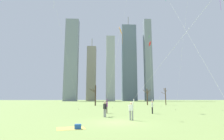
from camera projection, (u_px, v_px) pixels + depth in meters
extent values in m
plane|color=#7A934C|center=(115.00, 122.00, 14.76)|extent=(400.00, 400.00, 0.00)
cylinder|color=black|center=(152.00, 110.00, 23.10)|extent=(0.14, 0.14, 0.85)
cylinder|color=black|center=(152.00, 110.00, 23.30)|extent=(0.14, 0.14, 0.85)
cube|color=white|center=(152.00, 105.00, 23.31)|extent=(0.31, 0.39, 0.54)
sphere|color=tan|center=(152.00, 102.00, 23.37)|extent=(0.22, 0.22, 0.22)
cylinder|color=white|center=(152.00, 105.00, 23.11)|extent=(0.09, 0.09, 0.55)
cylinder|color=white|center=(152.00, 101.00, 23.58)|extent=(0.16, 0.22, 0.56)
cube|color=red|center=(150.00, 44.00, 28.01)|extent=(0.52, 0.79, 0.89)
cylinder|color=black|center=(150.00, 44.00, 28.01)|extent=(0.26, 0.08, 0.56)
cylinder|color=silver|center=(151.00, 69.00, 25.82)|extent=(0.80, 3.08, 8.53)
cylinder|color=#726656|center=(107.00, 110.00, 23.81)|extent=(0.14, 0.14, 0.85)
cylinder|color=#726656|center=(107.00, 110.00, 23.59)|extent=(0.14, 0.14, 0.85)
cube|color=purple|center=(107.00, 105.00, 23.81)|extent=(0.21, 0.35, 0.54)
sphere|color=brown|center=(107.00, 102.00, 23.87)|extent=(0.22, 0.22, 0.22)
cylinder|color=purple|center=(107.00, 105.00, 24.01)|extent=(0.09, 0.09, 0.55)
cylinder|color=purple|center=(107.00, 101.00, 23.67)|extent=(0.10, 0.21, 0.56)
cube|color=orange|center=(121.00, 30.00, 20.36)|extent=(0.38, 0.90, 0.83)
cylinder|color=black|center=(121.00, 30.00, 20.36)|extent=(0.33, 0.11, 0.51)
cylinder|color=orange|center=(122.00, 39.00, 20.27)|extent=(0.02, 0.02, 1.25)
cylinder|color=silver|center=(113.00, 67.00, 22.03)|extent=(1.42, 4.70, 7.70)
cylinder|color=gray|center=(130.00, 115.00, 16.20)|extent=(0.14, 0.14, 0.85)
cylinder|color=gray|center=(132.00, 116.00, 16.11)|extent=(0.14, 0.14, 0.85)
cube|color=white|center=(131.00, 108.00, 16.26)|extent=(0.39, 0.34, 0.54)
sphere|color=beige|center=(131.00, 103.00, 16.32)|extent=(0.22, 0.22, 0.22)
cylinder|color=white|center=(129.00, 108.00, 16.35)|extent=(0.09, 0.09, 0.55)
cylinder|color=white|center=(133.00, 102.00, 16.24)|extent=(0.22, 0.18, 0.56)
cylinder|color=purple|center=(220.00, 3.00, 14.23)|extent=(0.02, 0.02, 1.29)
cylinder|color=silver|center=(173.00, 48.00, 15.29)|extent=(6.44, 3.70, 8.60)
cylinder|color=silver|center=(190.00, 37.00, 16.57)|extent=(1.73, 5.71, 11.33)
cylinder|color=gray|center=(105.00, 113.00, 18.78)|extent=(0.14, 0.14, 0.85)
cylinder|color=gray|center=(104.00, 113.00, 18.95)|extent=(0.14, 0.14, 0.85)
cube|color=black|center=(105.00, 106.00, 18.97)|extent=(0.36, 0.39, 0.54)
sphere|color=beige|center=(105.00, 103.00, 19.03)|extent=(0.22, 0.22, 0.22)
cylinder|color=black|center=(106.00, 107.00, 18.80)|extent=(0.09, 0.09, 0.55)
cylinder|color=black|center=(104.00, 107.00, 19.13)|extent=(0.09, 0.09, 0.55)
cylinder|color=silver|center=(183.00, 38.00, 29.71)|extent=(2.16, 4.51, 23.45)
cylinder|color=#3F3833|center=(176.00, 110.00, 30.06)|extent=(0.10, 0.10, 0.08)
cylinder|color=silver|center=(121.00, 45.00, 40.76)|extent=(3.88, 3.46, 27.94)
cylinder|color=#3F3833|center=(112.00, 108.00, 36.79)|extent=(0.10, 0.10, 0.08)
cube|color=green|center=(149.00, 36.00, 51.19)|extent=(0.44, 1.13, 1.07)
cylinder|color=black|center=(149.00, 36.00, 51.19)|extent=(0.38, 0.09, 0.67)
cylinder|color=silver|center=(155.00, 68.00, 47.21)|extent=(0.96, 5.06, 19.34)
cylinder|color=#3F3833|center=(161.00, 106.00, 43.24)|extent=(0.10, 0.10, 0.08)
cylinder|color=white|center=(54.00, 4.00, 28.66)|extent=(0.02, 0.02, 1.56)
cylinder|color=silver|center=(67.00, 56.00, 30.49)|extent=(3.81, 5.86, 18.01)
cylinder|color=#3F3833|center=(79.00, 109.00, 32.06)|extent=(0.10, 0.10, 0.08)
cube|color=#D8BF4C|center=(71.00, 128.00, 11.82)|extent=(2.10, 1.82, 0.01)
cube|color=#2659B2|center=(78.00, 127.00, 11.57)|extent=(0.40, 0.28, 0.30)
cylinder|color=#423326|center=(95.00, 95.00, 48.86)|extent=(0.35, 0.35, 5.50)
cylinder|color=#423326|center=(94.00, 91.00, 49.49)|extent=(0.87, 1.06, 0.70)
cylinder|color=#423326|center=(93.00, 91.00, 48.82)|extent=(1.45, 0.49, 0.79)
cylinder|color=#423326|center=(94.00, 90.00, 48.24)|extent=(0.79, 1.75, 1.01)
cylinder|color=#423326|center=(92.00, 90.00, 48.64)|extent=(1.70, 0.94, 0.71)
cylinder|color=#4C3828|center=(147.00, 97.00, 53.28)|extent=(0.33, 0.33, 4.80)
cylinder|color=#4C3828|center=(145.00, 92.00, 53.24)|extent=(1.47, 0.67, 1.11)
cylinder|color=#4C3828|center=(149.00, 95.00, 53.98)|extent=(1.43, 1.32, 0.87)
cylinder|color=#4C3828|center=(149.00, 91.00, 53.18)|extent=(1.15, 0.90, 1.29)
cylinder|color=#4C3828|center=(149.00, 91.00, 53.25)|extent=(0.91, 0.74, 0.39)
cylinder|color=#4C3828|center=(148.00, 93.00, 53.64)|extent=(0.99, 0.55, 0.82)
cylinder|color=#4C3828|center=(166.00, 96.00, 53.16)|extent=(0.26, 0.26, 4.99)
cylinder|color=#4C3828|center=(164.00, 89.00, 54.00)|extent=(0.30, 1.07, 0.59)
cylinder|color=#4C3828|center=(166.00, 91.00, 52.80)|extent=(0.22, 1.29, 0.70)
cylinder|color=#4C3828|center=(165.00, 91.00, 52.69)|extent=(1.03, 1.49, 1.23)
cylinder|color=#4C3828|center=(163.00, 93.00, 53.77)|extent=(1.08, 1.06, 0.68)
cube|color=#9EA3AD|center=(110.00, 69.00, 138.20)|extent=(6.41, 11.63, 48.96)
cube|color=gray|center=(72.00, 59.00, 131.83)|extent=(9.42, 6.74, 60.35)
cube|color=gray|center=(91.00, 74.00, 144.38)|extent=(7.14, 9.16, 43.22)
cylinder|color=#99999E|center=(92.00, 43.00, 148.33)|extent=(0.80, 0.80, 7.50)
cube|color=slate|center=(129.00, 62.00, 148.85)|extent=(11.87, 8.71, 62.64)
cylinder|color=#99999E|center=(128.00, 22.00, 154.41)|extent=(0.80, 0.80, 8.69)
cube|color=gray|center=(148.00, 59.00, 141.05)|extent=(5.67, 5.87, 64.53)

